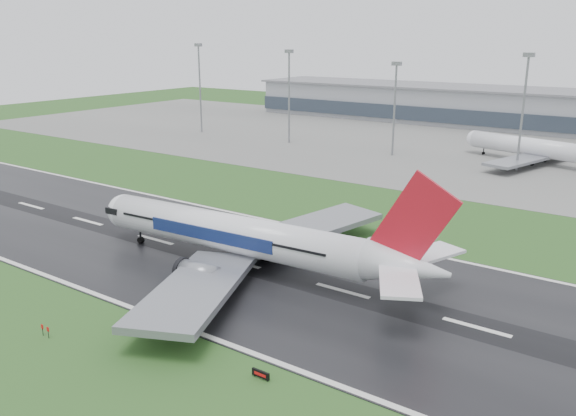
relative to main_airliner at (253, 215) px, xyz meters
The scene contains 11 objects.
ground 10.41m from the main_airliner, 164.68° to the left, with size 520.00×520.00×0.00m, color #234C1C.
runway 10.37m from the main_airliner, 164.68° to the left, with size 400.00×45.00×0.10m, color black.
apron 126.58m from the main_airliner, 91.92° to the left, with size 400.00×130.00×0.08m, color slate.
terminal 186.22m from the main_airliner, 91.30° to the left, with size 240.00×36.00×15.00m, color gray.
main_airliner is the anchor object (origin of this frame).
parked_airliner 115.38m from the main_airliner, 81.17° to the left, with size 51.46×47.91×15.08m, color white, non-canonical shape.
runway_sign 32.71m from the main_airliner, 50.62° to the right, with size 2.30×0.26×1.04m, color black, non-canonical shape.
floodmast_0 146.40m from the main_airliner, 136.23° to the left, with size 0.64×0.64×32.84m, color gray.
floodmast_1 119.58m from the main_airliner, 122.11° to the left, with size 0.64×0.64×31.04m, color gray.
floodmast_2 103.91m from the main_airliner, 103.00° to the left, with size 0.64×0.64×27.92m, color gray.
floodmast_3 102.45m from the main_airliner, 81.55° to the left, with size 0.64×0.64×31.14m, color gray.
Camera 1 is at (59.37, -70.62, 36.38)m, focal length 36.68 mm.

